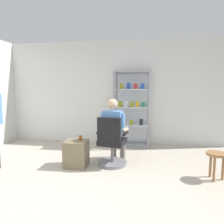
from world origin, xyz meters
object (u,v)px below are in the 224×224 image
Objects in this scene: storage_crate at (76,154)px; wooden_stool at (216,158)px; tea_glass at (80,138)px; display_cabinet_main at (132,108)px; office_chair at (112,146)px; seated_shopkeeper at (114,128)px.

storage_crate reaches higher than wooden_stool.
storage_crate is at bearing -142.22° from tea_glass.
office_chair is (-0.30, -1.49, -0.57)m from display_cabinet_main.
storage_crate is at bearing 174.82° from wooden_stool.
storage_crate is (-0.96, -1.62, -0.72)m from display_cabinet_main.
wooden_stool is at bearing -51.20° from display_cabinet_main.
wooden_stool is (2.44, -0.22, 0.11)m from storage_crate.
seated_shopkeeper reaches higher than storage_crate.
tea_glass is (-0.59, -0.08, 0.15)m from office_chair.
office_chair is 10.67× the size of tea_glass.
storage_crate is (-0.66, -0.13, -0.15)m from office_chair.
storage_crate is at bearing -156.89° from seated_shopkeeper.
office_chair is at bearing -99.42° from seated_shopkeeper.
seated_shopkeeper is 1.86m from wooden_stool.
wooden_stool is (1.75, -0.52, -0.35)m from seated_shopkeeper.
seated_shopkeeper is 0.88m from storage_crate.
storage_crate is at bearing -120.69° from display_cabinet_main.
display_cabinet_main is 3.82× the size of storage_crate.
tea_glass is at bearing -119.66° from display_cabinet_main.
seated_shopkeeper is at bearing 80.58° from office_chair.
storage_crate is 2.45m from wooden_stool.
seated_shopkeeper is 2.84× the size of wooden_stool.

